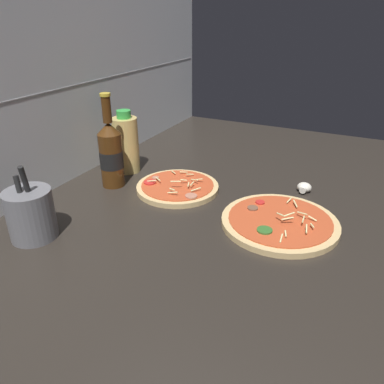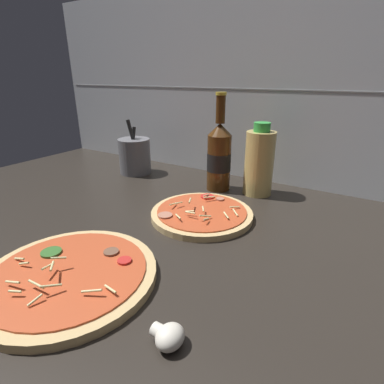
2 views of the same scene
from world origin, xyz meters
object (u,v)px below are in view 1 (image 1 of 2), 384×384
object	(u,v)px
beer_bottle	(111,154)
pizza_far	(177,187)
utensil_crock	(31,214)
oil_bottle	(126,144)
mushroom_left	(304,188)
pizza_near	(279,222)

from	to	relation	value
beer_bottle	pizza_far	bearing A→B (deg)	-74.26
pizza_far	utensil_crock	distance (cm)	41.12
beer_bottle	oil_bottle	distance (cm)	11.34
utensil_crock	pizza_far	bearing A→B (deg)	-26.19
utensil_crock	beer_bottle	bearing A→B (deg)	1.55
oil_bottle	utensil_crock	distance (cm)	42.57
oil_bottle	mushroom_left	bearing A→B (deg)	-80.78
pizza_far	mushroom_left	size ratio (longest dim) A/B	5.58
pizza_near	utensil_crock	world-z (taller)	utensil_crock
pizza_near	oil_bottle	distance (cm)	55.20
utensil_crock	pizza_near	bearing A→B (deg)	-58.98
utensil_crock	mushroom_left	bearing A→B (deg)	-45.17
oil_bottle	mushroom_left	xyz separation A→B (cm)	(8.92, -54.91, -7.72)
oil_bottle	utensil_crock	size ratio (longest dim) A/B	1.10
pizza_near	utensil_crock	bearing A→B (deg)	121.02
oil_bottle	utensil_crock	world-z (taller)	oil_bottle
beer_bottle	utensil_crock	distance (cm)	31.56
pizza_far	beer_bottle	xyz separation A→B (cm)	(-5.31, 18.85, 9.09)
pizza_near	pizza_far	bearing A→B (deg)	78.14
beer_bottle	mushroom_left	distance (cm)	56.69
pizza_far	mushroom_left	world-z (taller)	pizza_far
mushroom_left	utensil_crock	distance (cm)	72.81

